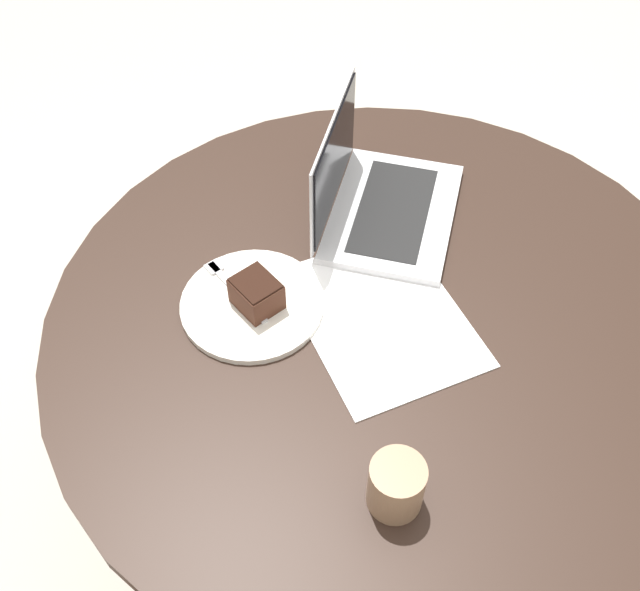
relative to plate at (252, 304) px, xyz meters
name	(u,v)px	position (x,y,z in m)	size (l,w,h in m)	color
ground_plane	(367,503)	(-0.11, -0.21, -0.76)	(12.00, 12.00, 0.00)	#B7AD9E
dining_table	(382,367)	(-0.11, -0.21, -0.17)	(1.18, 1.18, 0.76)	black
paper_document	(382,318)	(-0.11, -0.19, 0.00)	(0.34, 0.26, 0.00)	white
plate	(252,304)	(0.00, 0.00, 0.00)	(0.25, 0.25, 0.01)	silver
cake_slice	(256,293)	(-0.01, -0.01, 0.03)	(0.09, 0.09, 0.06)	#472619
fork	(231,285)	(0.05, 0.02, 0.01)	(0.17, 0.06, 0.00)	silver
coffee_glass	(396,485)	(-0.42, -0.06, 0.04)	(0.08, 0.08, 0.09)	#997556
laptop	(378,200)	(0.12, -0.30, 0.03)	(0.40, 0.38, 0.21)	silver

